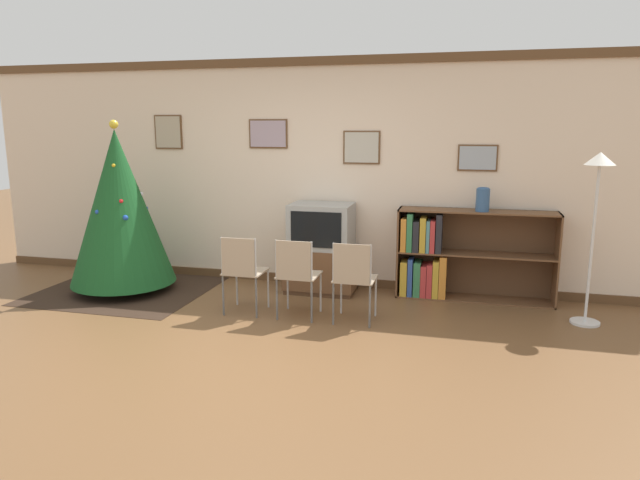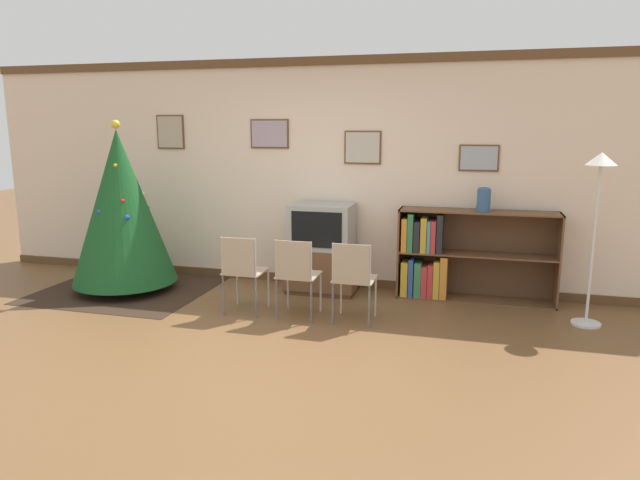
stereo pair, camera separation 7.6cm
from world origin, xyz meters
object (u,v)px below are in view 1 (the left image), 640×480
folding_chair_center (297,273)px  standing_lamp (597,194)px  folding_chair_left (242,270)px  folding_chair_right (354,277)px  christmas_tree (119,208)px  television (322,226)px  tv_console (322,269)px  bookshelf (446,256)px  vase (483,199)px

folding_chair_center → standing_lamp: standing_lamp is taller
folding_chair_left → folding_chair_right: (1.16, 0.00, 0.00)m
christmas_tree → television: 2.34m
television → folding_chair_right: (0.58, -1.01, -0.31)m
folding_chair_right → tv_console: bearing=119.7°
tv_console → folding_chair_center: (-0.00, -1.02, 0.21)m
standing_lamp → tv_console: bearing=170.7°
tv_console → folding_chair_left: folding_chair_left is taller
tv_console → folding_chair_right: (0.58, -1.02, 0.21)m
folding_chair_center → bookshelf: bookshelf is taller
folding_chair_right → standing_lamp: 2.43m
christmas_tree → tv_console: (2.26, 0.57, -0.73)m
folding_chair_left → folding_chair_right: same height
folding_chair_center → bookshelf: (1.41, 1.12, 0.01)m
tv_console → folding_chair_center: bearing=-90.0°
television → tv_console: bearing=90.0°
television → bookshelf: bearing=4.3°
christmas_tree → standing_lamp: size_ratio=1.18×
folding_chair_left → folding_chair_center: same height
folding_chair_center → vase: bearing=31.1°
standing_lamp → folding_chair_center: bearing=-168.7°
bookshelf → vase: size_ratio=6.61×
folding_chair_left → vase: (2.36, 1.07, 0.67)m
vase → tv_console: bearing=-178.2°
tv_console → vase: (1.78, 0.06, 0.88)m
vase → christmas_tree: bearing=-171.2°
christmas_tree → bookshelf: bearing=10.4°
folding_chair_left → vase: 2.68m
television → standing_lamp: bearing=-9.2°
folding_chair_center → standing_lamp: 2.97m
tv_console → standing_lamp: 3.02m
folding_chair_left → standing_lamp: bearing=9.4°
television → vase: size_ratio=2.73×
christmas_tree → vase: bearing=8.8°
folding_chair_left → folding_chair_center: size_ratio=1.00×
folding_chair_right → television: bearing=119.7°
television → bookshelf: size_ratio=0.41×
vase → standing_lamp: size_ratio=0.15×
christmas_tree → folding_chair_right: 2.92m
christmas_tree → standing_lamp: 5.07m
tv_console → folding_chair_right: 1.19m
christmas_tree → folding_chair_right: bearing=-8.9°
tv_console → standing_lamp: size_ratio=0.49×
bookshelf → standing_lamp: size_ratio=1.02×
folding_chair_left → folding_chair_center: 0.58m
tv_console → television: television is taller
christmas_tree → folding_chair_center: (2.26, -0.45, -0.52)m
bookshelf → standing_lamp: standing_lamp is taller
bookshelf → christmas_tree: bearing=-169.6°
folding_chair_right → vase: (1.20, 1.07, 0.67)m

